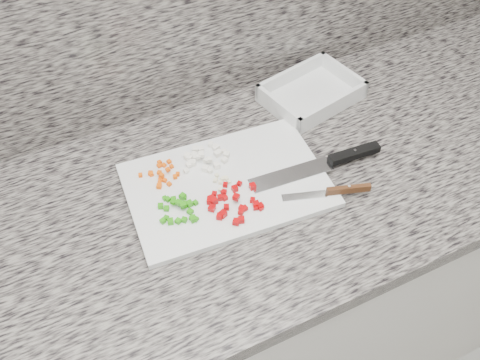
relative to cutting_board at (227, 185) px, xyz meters
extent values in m
cube|color=silver|center=(-0.08, -0.01, -0.48)|extent=(3.92, 0.62, 0.86)
cube|color=slate|center=(-0.08, -0.01, -0.03)|extent=(3.96, 0.64, 0.04)
cube|color=silver|center=(0.00, 0.00, 0.00)|extent=(0.43, 0.30, 0.01)
cube|color=#EB5405|center=(-0.13, 0.09, 0.01)|extent=(0.01, 0.01, 0.01)
cube|color=#EB5405|center=(-0.12, 0.06, 0.01)|extent=(0.01, 0.01, 0.01)
cube|color=#EB5405|center=(-0.10, 0.10, 0.01)|extent=(0.01, 0.01, 0.01)
cube|color=#EB5405|center=(-0.09, 0.06, 0.01)|extent=(0.01, 0.01, 0.01)
cube|color=#EB5405|center=(-0.09, 0.09, 0.01)|extent=(0.01, 0.01, 0.01)
cube|color=#EB5405|center=(-0.13, 0.09, 0.01)|extent=(0.01, 0.01, 0.01)
cube|color=#EB5405|center=(-0.12, 0.07, 0.01)|extent=(0.01, 0.01, 0.01)
cube|color=#EB5405|center=(-0.11, 0.05, 0.01)|extent=(0.01, 0.01, 0.01)
cube|color=#EB5405|center=(-0.11, 0.06, 0.01)|extent=(0.01, 0.01, 0.01)
cube|color=#EB5405|center=(-0.08, 0.06, 0.01)|extent=(0.01, 0.01, 0.01)
cube|color=#EB5405|center=(-0.15, 0.10, 0.01)|extent=(0.01, 0.01, 0.01)
cube|color=#EB5405|center=(-0.12, 0.08, 0.02)|extent=(0.01, 0.01, 0.01)
cube|color=#EB5405|center=(-0.09, 0.11, 0.01)|extent=(0.01, 0.01, 0.01)
cube|color=#EB5405|center=(-0.11, 0.11, 0.01)|extent=(0.01, 0.01, 0.01)
cube|color=#EB5405|center=(-0.13, 0.05, 0.01)|extent=(0.01, 0.01, 0.01)
cube|color=#EB5405|center=(-0.12, 0.07, 0.02)|extent=(0.01, 0.01, 0.01)
cube|color=#EB5405|center=(-0.10, 0.08, 0.02)|extent=(0.01, 0.01, 0.01)
cube|color=#EB5405|center=(-0.11, 0.10, 0.01)|extent=(0.01, 0.01, 0.01)
cube|color=#EB5405|center=(-0.13, 0.06, 0.01)|extent=(0.01, 0.01, 0.01)
cube|color=white|center=(0.02, 0.10, 0.01)|extent=(0.01, 0.01, 0.01)
cube|color=white|center=(0.03, 0.07, 0.01)|extent=(0.02, 0.02, 0.01)
cube|color=white|center=(-0.05, 0.10, 0.01)|extent=(0.02, 0.02, 0.01)
cube|color=white|center=(-0.03, 0.05, 0.01)|extent=(0.02, 0.02, 0.01)
cube|color=white|center=(-0.03, 0.10, 0.01)|extent=(0.02, 0.02, 0.01)
cube|color=white|center=(-0.03, 0.09, 0.01)|extent=(0.01, 0.01, 0.01)
cube|color=white|center=(0.01, 0.08, 0.01)|extent=(0.01, 0.01, 0.01)
cube|color=white|center=(-0.04, 0.10, 0.01)|extent=(0.02, 0.02, 0.01)
cube|color=white|center=(-0.03, 0.08, 0.02)|extent=(0.01, 0.01, 0.01)
cube|color=white|center=(0.00, 0.05, 0.01)|extent=(0.01, 0.01, 0.01)
cube|color=white|center=(-0.04, 0.08, 0.01)|extent=(0.02, 0.02, 0.01)
cube|color=white|center=(-0.02, 0.07, 0.02)|extent=(0.01, 0.01, 0.01)
cube|color=white|center=(-0.02, 0.09, 0.02)|extent=(0.02, 0.02, 0.01)
cube|color=white|center=(-0.02, 0.11, 0.01)|extent=(0.02, 0.02, 0.01)
cube|color=white|center=(-0.05, 0.08, 0.01)|extent=(0.01, 0.01, 0.01)
cube|color=white|center=(0.02, 0.08, 0.01)|extent=(0.01, 0.01, 0.01)
cube|color=white|center=(0.02, 0.06, 0.01)|extent=(0.01, 0.01, 0.01)
cube|color=white|center=(-0.01, 0.06, 0.02)|extent=(0.01, 0.01, 0.01)
cube|color=white|center=(-0.05, 0.08, 0.01)|extent=(0.01, 0.01, 0.01)
cube|color=white|center=(-0.02, 0.05, 0.01)|extent=(0.01, 0.01, 0.01)
cube|color=white|center=(-0.06, 0.06, 0.01)|extent=(0.01, 0.01, 0.01)
cube|color=white|center=(0.02, 0.10, 0.01)|extent=(0.01, 0.01, 0.01)
cube|color=white|center=(-0.02, 0.04, 0.01)|extent=(0.01, 0.01, 0.01)
cube|color=white|center=(0.01, 0.11, 0.01)|extent=(0.01, 0.01, 0.01)
cube|color=white|center=(0.02, 0.10, 0.01)|extent=(0.01, 0.01, 0.01)
cube|color=white|center=(0.03, 0.08, 0.01)|extent=(0.01, 0.01, 0.01)
cube|color=white|center=(-0.01, 0.11, 0.01)|extent=(0.01, 0.01, 0.01)
cube|color=#268D0C|center=(-0.11, -0.02, 0.02)|extent=(0.02, 0.02, 0.01)
cube|color=#268D0C|center=(-0.10, -0.06, 0.01)|extent=(0.02, 0.02, 0.01)
cube|color=#268D0C|center=(-0.09, 0.00, 0.01)|extent=(0.01, 0.01, 0.01)
cube|color=#268D0C|center=(-0.11, -0.02, 0.01)|extent=(0.01, 0.01, 0.01)
cube|color=#268D0C|center=(-0.09, -0.02, 0.01)|extent=(0.01, 0.01, 0.01)
cube|color=#268D0C|center=(-0.10, -0.04, 0.01)|extent=(0.01, 0.01, 0.01)
cube|color=#268D0C|center=(-0.10, -0.06, 0.01)|extent=(0.01, 0.01, 0.01)
cube|color=#268D0C|center=(-0.10, -0.06, 0.01)|extent=(0.01, 0.01, 0.01)
cube|color=#268D0C|center=(-0.08, -0.02, 0.01)|extent=(0.01, 0.01, 0.01)
cube|color=#268D0C|center=(-0.12, -0.01, 0.02)|extent=(0.01, 0.01, 0.01)
cube|color=#268D0C|center=(-0.13, 0.01, 0.01)|extent=(0.01, 0.01, 0.01)
cube|color=#268D0C|center=(-0.10, -0.02, 0.01)|extent=(0.01, 0.01, 0.01)
cube|color=#268D0C|center=(-0.12, 0.00, 0.01)|extent=(0.01, 0.01, 0.01)
cube|color=#268D0C|center=(-0.13, 0.01, 0.01)|extent=(0.01, 0.01, 0.01)
cube|color=#268D0C|center=(-0.10, 0.00, 0.01)|extent=(0.02, 0.02, 0.01)
cube|color=#268D0C|center=(-0.11, -0.02, 0.02)|extent=(0.01, 0.01, 0.01)
cube|color=#268D0C|center=(-0.14, -0.05, 0.01)|extent=(0.01, 0.01, 0.01)
cube|color=#268D0C|center=(-0.13, -0.05, 0.01)|extent=(0.01, 0.01, 0.01)
cube|color=#268D0C|center=(-0.14, -0.01, 0.01)|extent=(0.01, 0.01, 0.01)
cube|color=#268D0C|center=(-0.15, -0.03, 0.01)|extent=(0.01, 0.01, 0.01)
cube|color=#268D0C|center=(-0.15, 0.00, 0.01)|extent=(0.01, 0.01, 0.01)
cube|color=#268D0C|center=(-0.15, -0.04, 0.01)|extent=(0.01, 0.01, 0.01)
cube|color=#268D0C|center=(-0.12, -0.05, 0.01)|extent=(0.01, 0.01, 0.01)
cube|color=#A50205|center=(-0.01, -0.01, 0.01)|extent=(0.01, 0.01, 0.01)
cube|color=#A50205|center=(-0.02, -0.02, 0.01)|extent=(0.01, 0.01, 0.01)
cube|color=#A50205|center=(-0.03, -0.03, 0.01)|extent=(0.01, 0.01, 0.01)
cube|color=#A50205|center=(-0.03, -0.06, 0.01)|extent=(0.01, 0.01, 0.01)
cube|color=#A50205|center=(-0.02, -0.02, 0.01)|extent=(0.01, 0.01, 0.01)
cube|color=#A50205|center=(0.03, -0.08, 0.01)|extent=(0.01, 0.01, 0.01)
cube|color=#A50205|center=(-0.02, -0.10, 0.01)|extent=(0.02, 0.02, 0.01)
cube|color=#A50205|center=(-0.04, -0.07, 0.01)|extent=(0.02, 0.02, 0.01)
cube|color=#A50205|center=(0.00, -0.05, 0.02)|extent=(0.02, 0.02, 0.01)
cube|color=#A50205|center=(0.02, -0.09, 0.01)|extent=(0.01, 0.01, 0.01)
cube|color=#A50205|center=(0.03, -0.09, 0.01)|extent=(0.01, 0.01, 0.01)
cube|color=#A50205|center=(-0.06, -0.05, 0.01)|extent=(0.02, 0.02, 0.01)
cube|color=#A50205|center=(-0.05, -0.03, 0.01)|extent=(0.02, 0.02, 0.01)
cube|color=#A50205|center=(-0.03, -0.10, 0.01)|extent=(0.02, 0.02, 0.01)
cube|color=#A50205|center=(0.04, -0.04, 0.01)|extent=(0.01, 0.01, 0.01)
cube|color=#A50205|center=(-0.01, -0.08, 0.01)|extent=(0.01, 0.01, 0.01)
cube|color=#A50205|center=(0.03, -0.09, 0.01)|extent=(0.01, 0.01, 0.01)
cube|color=#A50205|center=(-0.02, -0.04, 0.01)|extent=(0.01, 0.01, 0.01)
cube|color=#A50205|center=(0.00, -0.08, 0.01)|extent=(0.01, 0.01, 0.01)
cube|color=#A50205|center=(-0.02, -0.10, 0.01)|extent=(0.01, 0.01, 0.01)
cube|color=#A50205|center=(-0.04, -0.04, 0.01)|extent=(0.01, 0.01, 0.01)
cube|color=#A50205|center=(0.02, -0.02, 0.01)|extent=(0.01, 0.01, 0.01)
cube|color=#A50205|center=(0.01, -0.02, 0.01)|extent=(0.01, 0.01, 0.01)
cube|color=#A50205|center=(0.00, -0.07, 0.01)|extent=(0.01, 0.01, 0.01)
cube|color=#A50205|center=(0.02, -0.07, 0.01)|extent=(0.01, 0.01, 0.01)
cube|color=#A50205|center=(-0.05, -0.03, 0.01)|extent=(0.01, 0.01, 0.01)
cube|color=#A50205|center=(-0.05, -0.08, 0.01)|extent=(0.02, 0.02, 0.01)
cube|color=#A50205|center=(-0.04, -0.02, 0.01)|extent=(0.01, 0.01, 0.01)
cube|color=beige|center=(0.00, 0.01, 0.01)|extent=(0.01, 0.01, 0.01)
cube|color=beige|center=(-0.02, 0.02, 0.01)|extent=(0.01, 0.01, 0.00)
cube|color=beige|center=(-0.01, 0.01, 0.01)|extent=(0.01, 0.01, 0.01)
cube|color=beige|center=(0.00, 0.01, 0.01)|extent=(0.01, 0.01, 0.01)
cube|color=beige|center=(-0.01, 0.03, 0.01)|extent=(0.01, 0.01, 0.01)
cube|color=beige|center=(-0.02, 0.01, 0.01)|extent=(0.01, 0.01, 0.01)
cube|color=beige|center=(-0.02, -0.01, 0.01)|extent=(0.01, 0.01, 0.01)
cube|color=beige|center=(0.00, 0.01, 0.01)|extent=(0.01, 0.01, 0.00)
cube|color=beige|center=(0.00, 0.01, 0.01)|extent=(0.01, 0.01, 0.01)
cube|color=beige|center=(0.00, 0.00, 0.01)|extent=(0.01, 0.01, 0.01)
cube|color=silver|center=(0.13, -0.04, 0.01)|extent=(0.18, 0.05, 0.00)
cube|color=black|center=(0.28, -0.05, 0.01)|extent=(0.12, 0.03, 0.02)
cylinder|color=silver|center=(0.28, -0.05, 0.02)|extent=(0.01, 0.01, 0.00)
cube|color=silver|center=(0.12, -0.10, 0.01)|extent=(0.09, 0.05, 0.00)
cube|color=#472711|center=(0.21, -0.13, 0.01)|extent=(0.09, 0.04, 0.02)
cylinder|color=silver|center=(0.21, -0.13, 0.02)|extent=(0.01, 0.01, 0.00)
cube|color=silver|center=(0.30, 0.17, 0.00)|extent=(0.25, 0.20, 0.01)
cube|color=silver|center=(0.29, 0.24, 0.02)|extent=(0.22, 0.06, 0.04)
cube|color=silver|center=(0.32, 0.10, 0.02)|extent=(0.22, 0.06, 0.04)
cube|color=silver|center=(0.41, 0.19, 0.02)|extent=(0.04, 0.16, 0.04)
cube|color=silver|center=(0.20, 0.15, 0.02)|extent=(0.04, 0.16, 0.04)
camera|label=1|loc=(-0.29, -0.66, 0.84)|focal=40.00mm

